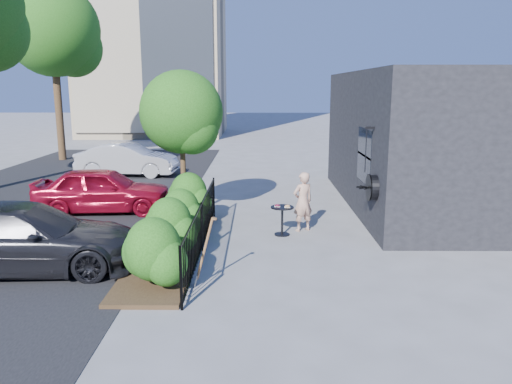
{
  "coord_description": "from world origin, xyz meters",
  "views": [
    {
      "loc": [
        -0.25,
        -10.52,
        3.56
      ],
      "look_at": [
        -0.31,
        0.62,
        1.2
      ],
      "focal_mm": 35.0,
      "sensor_mm": 36.0,
      "label": 1
    }
  ],
  "objects_px": {
    "woman": "(303,202)",
    "car_darkgrey": "(24,238)",
    "street_tree_far": "(54,36)",
    "cafe_table": "(282,215)",
    "car_red": "(103,190)",
    "car_silver": "(127,160)",
    "shovel": "(203,255)",
    "patio_tree": "(184,117)"
  },
  "relations": [
    {
      "from": "car_darkgrey",
      "to": "car_red",
      "type": "bearing_deg",
      "value": -5.84
    },
    {
      "from": "patio_tree",
      "to": "car_darkgrey",
      "type": "distance_m",
      "value": 5.18
    },
    {
      "from": "shovel",
      "to": "car_silver",
      "type": "xyz_separation_m",
      "value": [
        -4.33,
        11.49,
        0.08
      ]
    },
    {
      "from": "car_darkgrey",
      "to": "patio_tree",
      "type": "bearing_deg",
      "value": -38.1
    },
    {
      "from": "car_red",
      "to": "car_silver",
      "type": "height_order",
      "value": "car_silver"
    },
    {
      "from": "street_tree_far",
      "to": "car_silver",
      "type": "xyz_separation_m",
      "value": [
        4.35,
        -4.45,
        -5.26
      ]
    },
    {
      "from": "car_darkgrey",
      "to": "woman",
      "type": "bearing_deg",
      "value": -68.55
    },
    {
      "from": "cafe_table",
      "to": "woman",
      "type": "bearing_deg",
      "value": 35.9
    },
    {
      "from": "cafe_table",
      "to": "shovel",
      "type": "relative_size",
      "value": 0.57
    },
    {
      "from": "patio_tree",
      "to": "car_silver",
      "type": "height_order",
      "value": "patio_tree"
    },
    {
      "from": "shovel",
      "to": "cafe_table",
      "type": "bearing_deg",
      "value": 63.76
    },
    {
      "from": "cafe_table",
      "to": "car_darkgrey",
      "type": "relative_size",
      "value": 0.17
    },
    {
      "from": "patio_tree",
      "to": "woman",
      "type": "distance_m",
      "value": 3.86
    },
    {
      "from": "shovel",
      "to": "car_silver",
      "type": "distance_m",
      "value": 12.28
    },
    {
      "from": "cafe_table",
      "to": "car_silver",
      "type": "height_order",
      "value": "car_silver"
    },
    {
      "from": "street_tree_far",
      "to": "cafe_table",
      "type": "height_order",
      "value": "street_tree_far"
    },
    {
      "from": "cafe_table",
      "to": "street_tree_far",
      "type": "bearing_deg",
      "value": 128.82
    },
    {
      "from": "shovel",
      "to": "car_red",
      "type": "bearing_deg",
      "value": 122.55
    },
    {
      "from": "street_tree_far",
      "to": "car_red",
      "type": "bearing_deg",
      "value": -63.63
    },
    {
      "from": "woman",
      "to": "car_red",
      "type": "bearing_deg",
      "value": -45.58
    },
    {
      "from": "shovel",
      "to": "car_red",
      "type": "relative_size",
      "value": 0.34
    },
    {
      "from": "street_tree_far",
      "to": "woman",
      "type": "bearing_deg",
      "value": -48.91
    },
    {
      "from": "woman",
      "to": "shovel",
      "type": "distance_m",
      "value": 4.15
    },
    {
      "from": "car_darkgrey",
      "to": "cafe_table",
      "type": "bearing_deg",
      "value": -69.68
    },
    {
      "from": "car_darkgrey",
      "to": "street_tree_far",
      "type": "bearing_deg",
      "value": 14.03
    },
    {
      "from": "car_red",
      "to": "car_silver",
      "type": "bearing_deg",
      "value": 4.28
    },
    {
      "from": "car_red",
      "to": "car_silver",
      "type": "distance_m",
      "value": 6.08
    },
    {
      "from": "woman",
      "to": "car_silver",
      "type": "bearing_deg",
      "value": -77.75
    },
    {
      "from": "street_tree_far",
      "to": "shovel",
      "type": "distance_m",
      "value": 18.92
    },
    {
      "from": "patio_tree",
      "to": "street_tree_far",
      "type": "relative_size",
      "value": 0.48
    },
    {
      "from": "cafe_table",
      "to": "woman",
      "type": "distance_m",
      "value": 0.7
    },
    {
      "from": "street_tree_far",
      "to": "car_silver",
      "type": "relative_size",
      "value": 2.06
    },
    {
      "from": "street_tree_far",
      "to": "car_silver",
      "type": "height_order",
      "value": "street_tree_far"
    },
    {
      "from": "cafe_table",
      "to": "car_silver",
      "type": "bearing_deg",
      "value": 125.44
    },
    {
      "from": "patio_tree",
      "to": "cafe_table",
      "type": "xyz_separation_m",
      "value": [
        2.56,
        -1.55,
        -2.27
      ]
    },
    {
      "from": "patio_tree",
      "to": "woman",
      "type": "xyz_separation_m",
      "value": [
        3.08,
        -1.17,
        -2.01
      ]
    },
    {
      "from": "woman",
      "to": "car_darkgrey",
      "type": "height_order",
      "value": "woman"
    },
    {
      "from": "woman",
      "to": "cafe_table",
      "type": "bearing_deg",
      "value": 9.05
    },
    {
      "from": "car_silver",
      "to": "car_darkgrey",
      "type": "distance_m",
      "value": 10.72
    },
    {
      "from": "woman",
      "to": "shovel",
      "type": "xyz_separation_m",
      "value": [
        -2.1,
        -3.58,
        -0.17
      ]
    },
    {
      "from": "woman",
      "to": "car_red",
      "type": "height_order",
      "value": "woman"
    },
    {
      "from": "cafe_table",
      "to": "shovel",
      "type": "distance_m",
      "value": 3.56
    }
  ]
}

